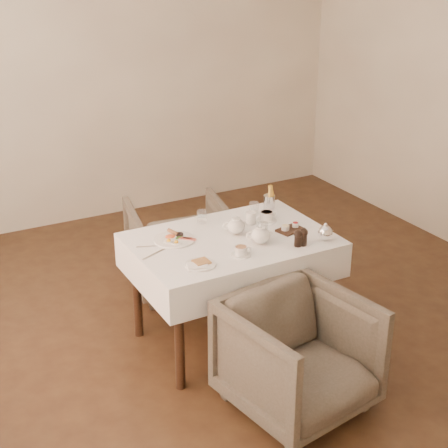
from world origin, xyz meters
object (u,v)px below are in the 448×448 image
armchair_near (299,356)px  teapot_centre (236,225)px  armchair_far (179,246)px  breakfast_plate (174,239)px  table (231,255)px

armchair_near → teapot_centre: teapot_centre is taller
armchair_near → armchair_far: bearing=79.5°
armchair_far → breakfast_plate: breakfast_plate is taller
table → breakfast_plate: (-0.34, 0.15, 0.13)m
breakfast_plate → armchair_far: bearing=75.5°
teapot_centre → breakfast_plate: bearing=-173.6°
armchair_far → breakfast_plate: 0.91m
armchair_near → teapot_centre: size_ratio=4.70×
table → armchair_near: 0.87m
table → breakfast_plate: 0.39m
armchair_near → breakfast_plate: size_ratio=2.83×
armchair_near → table: bearing=79.8°
armchair_near → breakfast_plate: (-0.32, 0.97, 0.42)m
table → armchair_near: size_ratio=1.69×
table → teapot_centre: teapot_centre is taller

